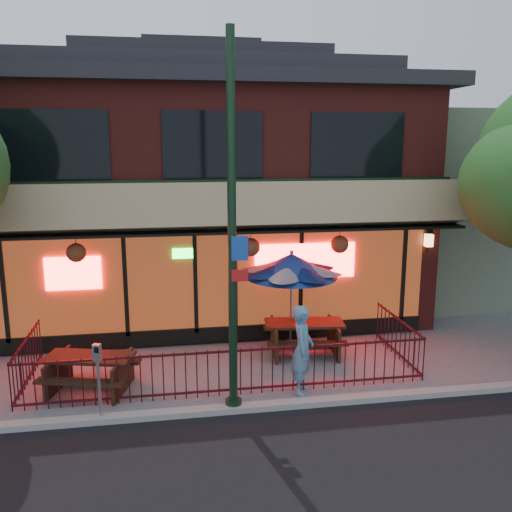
# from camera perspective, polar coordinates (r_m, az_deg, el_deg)

# --- Properties ---
(ground) EXTENTS (80.00, 80.00, 0.00)m
(ground) POSITION_cam_1_polar(r_m,az_deg,el_deg) (11.26, -2.63, -14.86)
(ground) COLOR gray
(ground) RESTS_ON ground
(curb) EXTENTS (80.00, 0.25, 0.12)m
(curb) POSITION_cam_1_polar(r_m,az_deg,el_deg) (10.79, -2.31, -15.76)
(curb) COLOR #999993
(curb) RESTS_ON ground
(restaurant_building) EXTENTS (12.96, 9.49, 8.05)m
(restaurant_building) POSITION_cam_1_polar(r_m,az_deg,el_deg) (17.16, -5.65, 8.68)
(restaurant_building) COLOR maroon
(restaurant_building) RESTS_ON ground
(neighbor_building) EXTENTS (6.00, 7.00, 6.00)m
(neighbor_building) POSITION_cam_1_polar(r_m,az_deg,el_deg) (20.50, 20.38, 5.36)
(neighbor_building) COLOR slate
(neighbor_building) RESTS_ON ground
(patio_fence) EXTENTS (8.44, 2.62, 1.00)m
(patio_fence) POSITION_cam_1_polar(r_m,az_deg,el_deg) (11.45, -2.97, -10.92)
(patio_fence) COLOR #3D0D15
(patio_fence) RESTS_ON ground
(street_light) EXTENTS (0.43, 0.32, 7.00)m
(street_light) POSITION_cam_1_polar(r_m,az_deg,el_deg) (9.84, -2.51, 0.66)
(street_light) COLOR black
(street_light) RESTS_ON ground
(picnic_table_left) EXTENTS (2.07, 1.77, 0.76)m
(picnic_table_left) POSITION_cam_1_polar(r_m,az_deg,el_deg) (11.92, -17.08, -11.18)
(picnic_table_left) COLOR #321E12
(picnic_table_left) RESTS_ON ground
(picnic_table_right) EXTENTS (2.03, 1.64, 0.81)m
(picnic_table_right) POSITION_cam_1_polar(r_m,az_deg,el_deg) (13.33, 5.09, -8.05)
(picnic_table_right) COLOR #392314
(picnic_table_right) RESTS_ON ground
(patio_umbrella) EXTENTS (2.22, 2.22, 2.54)m
(patio_umbrella) POSITION_cam_1_polar(r_m,az_deg,el_deg) (13.06, 3.74, -0.98)
(patio_umbrella) COLOR gray
(patio_umbrella) RESTS_ON ground
(pedestrian) EXTENTS (0.65, 0.79, 1.86)m
(pedestrian) POSITION_cam_1_polar(r_m,az_deg,el_deg) (11.22, 4.91, -9.78)
(pedestrian) COLOR #578BAF
(pedestrian) RESTS_ON ground
(parking_meter_near) EXTENTS (0.16, 0.15, 1.52)m
(parking_meter_near) POSITION_cam_1_polar(r_m,az_deg,el_deg) (10.41, -16.29, -11.43)
(parking_meter_near) COLOR #9FA0A8
(parking_meter_near) RESTS_ON ground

